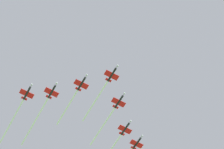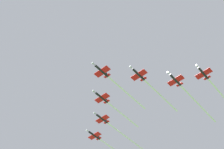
% 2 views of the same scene
% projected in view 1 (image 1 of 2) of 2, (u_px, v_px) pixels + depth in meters
% --- Properties ---
extents(jet_lead, '(42.15, 8.53, 2.43)m').
position_uv_depth(jet_lead, '(104.00, 87.00, 245.97)').
color(jet_lead, black).
extents(jet_port_inner, '(41.91, 8.53, 2.43)m').
position_uv_depth(jet_port_inner, '(111.00, 114.00, 254.08)').
color(jet_port_inner, black).
extents(jet_starboard_inner, '(38.35, 8.53, 2.43)m').
position_uv_depth(jet_starboard_inner, '(75.00, 94.00, 247.89)').
color(jet_starboard_inner, black).
extents(jet_port_outer, '(48.25, 8.53, 2.43)m').
position_uv_depth(jet_port_outer, '(115.00, 143.00, 262.09)').
color(jet_port_outer, black).
extents(jet_starboard_outer, '(49.55, 8.53, 2.43)m').
position_uv_depth(jet_starboard_outer, '(43.00, 108.00, 253.65)').
color(jet_starboard_outer, black).
extents(jet_port_trail, '(46.89, 8.53, 2.43)m').
position_uv_depth(jet_port_trail, '(19.00, 108.00, 251.53)').
color(jet_port_trail, black).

